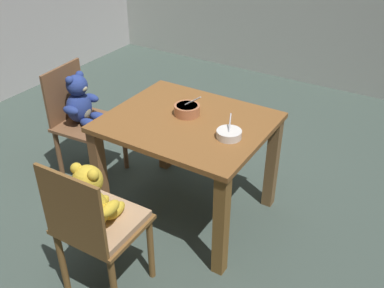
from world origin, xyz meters
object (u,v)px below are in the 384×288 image
object	(u,v)px
dining_table	(188,139)
teddy_chair_near_left	(81,109)
porridge_bowl_terracotta_center	(187,110)
porridge_bowl_white_near_right	(229,134)
teddy_chair_near_front	(95,213)

from	to	relation	value
dining_table	teddy_chair_near_left	bearing A→B (deg)	-179.15
dining_table	porridge_bowl_terracotta_center	world-z (taller)	porridge_bowl_terracotta_center
porridge_bowl_white_near_right	porridge_bowl_terracotta_center	distance (m)	0.37
teddy_chair_near_left	teddy_chair_near_front	distance (m)	1.16
dining_table	porridge_bowl_white_near_right	world-z (taller)	porridge_bowl_white_near_right
dining_table	porridge_bowl_terracotta_center	size ratio (longest dim) A/B	5.71
porridge_bowl_white_near_right	teddy_chair_near_front	bearing A→B (deg)	-115.00
teddy_chair_near_left	teddy_chair_near_front	size ratio (longest dim) A/B	0.98
teddy_chair_near_left	teddy_chair_near_front	xyz separation A→B (m)	(0.85, -0.79, 0.00)
teddy_chair_near_front	porridge_bowl_terracotta_center	size ratio (longest dim) A/B	5.05
porridge_bowl_white_near_right	porridge_bowl_terracotta_center	xyz separation A→B (m)	(-0.35, 0.11, 0.01)
teddy_chair_near_left	teddy_chair_near_front	world-z (taller)	teddy_chair_near_front
teddy_chair_near_front	porridge_bowl_white_near_right	size ratio (longest dim) A/B	5.80
teddy_chair_near_front	dining_table	bearing A→B (deg)	-4.29
teddy_chair_near_left	dining_table	bearing A→B (deg)	-3.94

